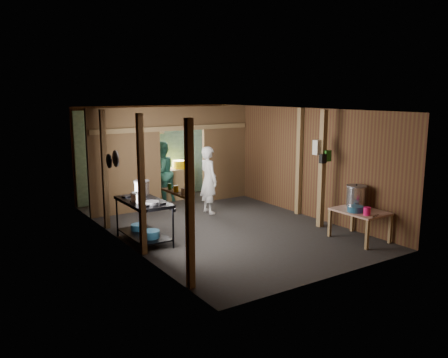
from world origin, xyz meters
TOP-DOWN VIEW (x-y plane):
  - floor at (0.00, 0.00)m, footprint 4.50×7.00m
  - ceiling at (0.00, 0.00)m, footprint 4.50×7.00m
  - wall_back at (0.00, 3.50)m, footprint 4.50×0.00m
  - wall_front at (0.00, -3.50)m, footprint 4.50×0.00m
  - wall_left at (-2.25, 0.00)m, footprint 0.00×7.00m
  - wall_right at (2.25, 0.00)m, footprint 0.00×7.00m
  - partition_left at (-1.32, 2.20)m, footprint 1.85×0.10m
  - partition_right at (1.57, 2.20)m, footprint 1.35×0.10m
  - partition_header at (0.25, 2.20)m, footprint 1.30×0.10m
  - turquoise_panel at (0.00, 3.44)m, footprint 4.40×0.06m
  - back_counter at (0.30, 2.95)m, footprint 1.20×0.50m
  - wall_clock at (0.25, 3.40)m, footprint 0.20×0.03m
  - post_left_a at (-2.18, -2.60)m, footprint 0.10×0.12m
  - post_left_b at (-2.18, -0.80)m, footprint 0.10×0.12m
  - post_left_c at (-2.18, 1.20)m, footprint 0.10×0.12m
  - post_right at (2.18, -0.20)m, footprint 0.10×0.12m
  - post_free at (1.85, -1.30)m, footprint 0.12×0.12m
  - cross_beam at (0.00, 2.15)m, footprint 4.40×0.12m
  - pan_lid_big at (-2.21, 0.40)m, footprint 0.03×0.34m
  - pan_lid_small at (-2.21, 0.80)m, footprint 0.03×0.30m
  - wall_shelf at (-2.15, -2.10)m, footprint 0.14×0.80m
  - jar_white at (-2.15, -2.35)m, footprint 0.07×0.07m
  - jar_yellow at (-2.15, -2.10)m, footprint 0.08×0.08m
  - jar_green at (-2.15, -1.88)m, footprint 0.06×0.06m
  - bag_white at (1.80, -1.22)m, footprint 0.22×0.15m
  - bag_green at (1.92, -1.36)m, footprint 0.16×0.12m
  - bag_black at (1.78, -1.38)m, footprint 0.14×0.10m
  - gas_range at (-1.88, -0.15)m, footprint 0.75×1.45m
  - prep_table at (1.83, -2.42)m, footprint 0.76×1.04m
  - stove_pot_large at (-1.71, 0.30)m, footprint 0.34×0.34m
  - stove_pot_med at (-2.05, -0.23)m, footprint 0.27×0.27m
  - frying_pan at (-1.88, -0.52)m, footprint 0.40×0.58m
  - blue_tub_front at (-1.88, -0.46)m, footprint 0.35×0.35m
  - blue_tub_back at (-1.88, 0.16)m, footprint 0.30×0.30m
  - stock_pot at (1.98, -2.18)m, footprint 0.54×0.54m
  - wash_basin at (1.67, -2.44)m, footprint 0.37×0.37m
  - pink_bucket at (1.65, -2.74)m, footprint 0.18×0.18m
  - knife at (1.72, -2.89)m, footprint 0.30×0.12m
  - yellow_tub at (0.57, 2.95)m, footprint 0.40×0.40m
  - red_cup at (-0.01, 2.95)m, footprint 0.11×0.11m
  - cook at (0.39, 1.09)m, footprint 0.42×0.62m
  - worker_back at (-0.10, 2.73)m, footprint 0.98×0.88m

SIDE VIEW (x-z plane):
  - floor at x=0.00m, z-range 0.00..0.00m
  - blue_tub_back at x=-1.88m, z-range 0.17..0.29m
  - blue_tub_front at x=-1.88m, z-range 0.17..0.31m
  - prep_table at x=1.83m, z-range 0.00..0.62m
  - back_counter at x=0.30m, z-range 0.00..0.85m
  - gas_range at x=-1.88m, z-range 0.00..0.86m
  - knife at x=1.72m, z-range 0.62..0.63m
  - wash_basin at x=1.67m, z-range 0.62..0.73m
  - pink_bucket at x=1.65m, z-range 0.62..0.78m
  - cook at x=0.39m, z-range 0.00..1.66m
  - worker_back at x=-0.10m, z-range 0.00..1.66m
  - stock_pot at x=1.98m, z-range 0.60..1.07m
  - frying_pan at x=-1.88m, z-range 0.85..0.92m
  - red_cup at x=-0.01m, z-range 0.85..0.98m
  - stove_pot_med at x=-2.05m, z-range 0.84..1.05m
  - yellow_tub at x=0.57m, z-range 0.85..1.07m
  - stove_pot_large at x=-1.71m, z-range 0.84..1.17m
  - turquoise_panel at x=0.00m, z-range 0.00..2.50m
  - wall_back at x=0.00m, z-range 0.00..2.60m
  - wall_front at x=0.00m, z-range 0.00..2.60m
  - wall_left at x=-2.25m, z-range 0.00..2.60m
  - wall_right at x=2.25m, z-range 0.00..2.60m
  - partition_left at x=-1.32m, z-range 0.00..2.60m
  - partition_right at x=1.57m, z-range 0.00..2.60m
  - post_left_a at x=-2.18m, z-range 0.00..2.60m
  - post_left_b at x=-2.18m, z-range 0.00..2.60m
  - post_left_c at x=-2.18m, z-range 0.00..2.60m
  - post_right at x=2.18m, z-range 0.00..2.60m
  - post_free at x=1.85m, z-range 0.00..2.60m
  - wall_shelf at x=-2.15m, z-range 1.39..1.41m
  - jar_white at x=-2.15m, z-range 1.42..1.52m
  - jar_yellow at x=-2.15m, z-range 1.42..1.52m
  - jar_green at x=-2.15m, z-range 1.42..1.52m
  - pan_lid_small at x=-2.21m, z-range 1.40..1.70m
  - bag_black at x=1.78m, z-range 1.45..1.65m
  - bag_green at x=1.92m, z-range 1.48..1.72m
  - pan_lid_big at x=-2.21m, z-range 1.48..1.82m
  - bag_white at x=1.80m, z-range 1.62..1.94m
  - wall_clock at x=0.25m, z-range 1.80..2.00m
  - cross_beam at x=0.00m, z-range 1.99..2.11m
  - partition_header at x=0.25m, z-range 2.00..2.60m
  - ceiling at x=0.00m, z-range 2.60..2.60m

